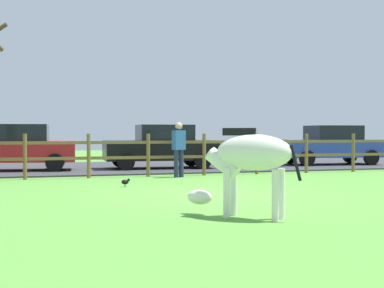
% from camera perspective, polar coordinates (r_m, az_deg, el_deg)
% --- Properties ---
extents(ground_plane, '(60.00, 60.00, 0.00)m').
position_cam_1_polar(ground_plane, '(12.22, 2.12, -5.10)').
color(ground_plane, '#549338').
extents(parking_asphalt, '(28.00, 7.40, 0.05)m').
position_cam_1_polar(parking_asphalt, '(21.18, -6.32, -2.36)').
color(parking_asphalt, '#38383D').
rests_on(parking_asphalt, ground_plane).
extents(paddock_fence, '(21.53, 0.11, 1.30)m').
position_cam_1_polar(paddock_fence, '(16.88, -4.49, -0.85)').
color(paddock_fence, brown).
rests_on(paddock_fence, ground_plane).
extents(zebra, '(1.51, 1.50, 1.41)m').
position_cam_1_polar(zebra, '(8.76, 5.82, -1.53)').
color(zebra, white).
rests_on(zebra, ground_plane).
extents(crow_on_grass, '(0.22, 0.10, 0.20)m').
position_cam_1_polar(crow_on_grass, '(13.82, -6.81, -3.85)').
color(crow_on_grass, black).
rests_on(crow_on_grass, ground_plane).
extents(parked_car_red, '(4.15, 2.21, 1.56)m').
position_cam_1_polar(parked_car_red, '(19.70, -17.58, -0.30)').
color(parked_car_red, red).
rests_on(parked_car_red, parking_asphalt).
extents(parked_car_blue, '(4.13, 2.15, 1.56)m').
position_cam_1_polar(parked_car_blue, '(23.02, 13.97, -0.07)').
color(parked_car_blue, '#2D4CAD').
rests_on(parked_car_blue, parking_asphalt).
extents(parked_car_black, '(4.09, 2.06, 1.56)m').
position_cam_1_polar(parked_car_black, '(20.05, -3.14, -0.22)').
color(parked_car_black, black).
rests_on(parked_car_black, parking_asphalt).
extents(visitor_near_fence, '(0.41, 0.31, 1.64)m').
position_cam_1_polar(visitor_near_fence, '(16.58, -1.36, -0.30)').
color(visitor_near_fence, '#232847').
rests_on(visitor_near_fence, ground_plane).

